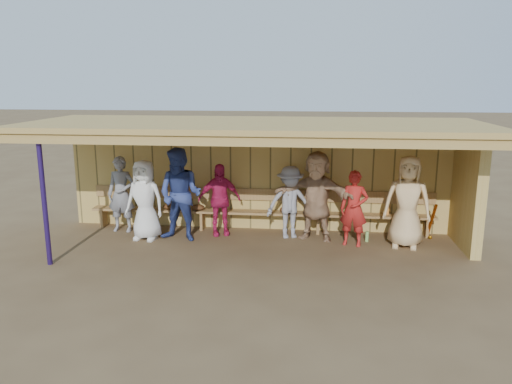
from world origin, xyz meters
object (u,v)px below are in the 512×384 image
bench (260,207)px  player_c (180,195)px  player_e (290,202)px  player_h (407,202)px  player_f (316,196)px  player_g (354,209)px  player_d (219,200)px  player_a (121,194)px  player_b (145,200)px

bench → player_c: bearing=-151.2°
player_e → player_h: 2.37m
player_f → player_e: bearing=-169.7°
player_c → player_g: player_c is taller
player_c → player_g: 3.55m
player_h → player_e: bearing=-177.9°
player_d → player_e: (1.52, -0.04, -0.01)m
player_h → player_a: bearing=-173.2°
player_b → bench: 2.50m
player_c → player_h: player_c is taller
player_f → player_g: bearing=-9.8°
player_a → player_h: player_h is taller
player_d → player_f: 2.08m
player_b → player_e: bearing=16.9°
player_d → player_h: (3.86, -0.40, 0.15)m
player_h → player_b: bearing=-168.3°
player_c → bench: player_c is taller
player_a → player_g: bearing=-3.8°
player_f → player_g: player_f is taller
player_e → player_g: player_e is taller
player_g → player_h: player_h is taller
player_e → bench: (-0.69, 0.43, -0.24)m
player_c → player_f: bearing=18.7°
player_c → bench: (1.56, 0.86, -0.45)m
player_a → player_d: player_a is taller
player_a → player_h: size_ratio=0.90×
player_a → player_e: bearing=0.2°
player_c → player_g: size_ratio=1.27×
player_b → player_e: size_ratio=1.10×
player_c → player_e: (2.25, 0.43, -0.20)m
player_d → player_e: size_ratio=1.01×
player_b → player_c: bearing=9.4°
player_a → player_e: 3.71m
player_d → player_g: (2.82, -0.42, -0.01)m
player_g → bench: size_ratio=0.20×
player_b → player_e: 3.04m
player_g → bench: 2.16m
player_e → player_h: player_h is taller
player_c → bench: size_ratio=0.26×
player_e → bench: player_e is taller
player_a → player_e: (3.71, -0.07, -0.07)m
player_a → player_h: bearing=-2.8°
player_f → bench: player_f is taller
player_a → player_g: (5.01, -0.45, -0.07)m
player_c → player_a: bearing=172.1°
player_f → player_h: size_ratio=1.01×
player_g → player_c: bearing=-164.4°
player_c → player_g: (3.55, 0.05, -0.21)m
player_b → player_f: player_f is taller
player_c → bench: bearing=39.6°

